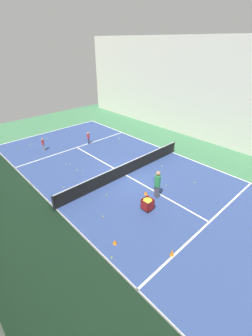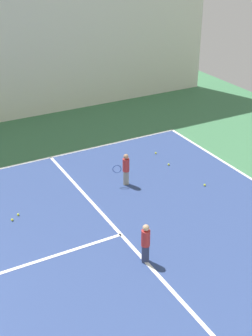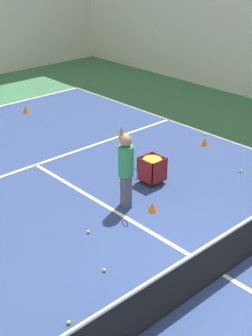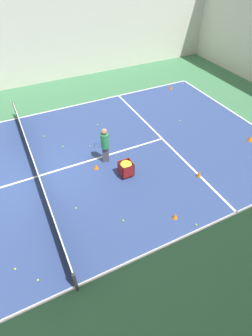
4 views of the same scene
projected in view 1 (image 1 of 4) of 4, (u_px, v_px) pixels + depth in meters
ground_plane at (126, 175)px, 15.71m from camera, size 35.49×35.49×0.00m
court_playing_area at (126, 175)px, 15.71m from camera, size 10.70×23.16×0.00m
line_baseline_near at (49, 132)px, 23.07m from camera, size 10.70×0.10×0.00m
line_sideline_left at (173, 152)px, 18.87m from camera, size 0.10×23.16×0.00m
line_sideline_right at (56, 209)px, 12.55m from camera, size 0.10×23.16×0.00m
line_service_near at (77, 147)px, 19.75m from camera, size 10.70×0.10×0.00m
line_service_far at (209, 222)px, 11.66m from camera, size 10.70×0.10×0.00m
line_centre_service at (126, 175)px, 15.71m from camera, size 0.10×12.74×0.00m
hall_enclosure_left at (208, 92)px, 19.23m from camera, size 0.15×31.79×8.64m
tennis_net at (126, 169)px, 15.46m from camera, size 11.00×0.10×0.96m
player_near_baseline at (43, 144)px, 18.96m from camera, size 0.29×0.56×1.07m
coach_at_net at (157, 183)px, 13.04m from camera, size 0.45×0.72×1.78m
child_midcourt at (88, 137)px, 20.20m from camera, size 0.29×0.29×1.09m
ball_cart at (148, 202)px, 12.28m from camera, size 0.54×0.55×0.72m
training_cone_0 at (146, 193)px, 13.70m from camera, size 0.23×0.23×0.24m
training_cone_3 at (115, 242)px, 10.37m from camera, size 0.21×0.21×0.23m
training_cone_4 at (172, 252)px, 9.78m from camera, size 0.18×0.18×0.35m
tennis_ball_0 at (70, 164)px, 17.01m from camera, size 0.07×0.07×0.07m
tennis_ball_2 at (59, 196)px, 13.57m from camera, size 0.07×0.07×0.07m
tennis_ball_3 at (162, 166)px, 16.78m from camera, size 0.07×0.07×0.07m
tennis_ball_4 at (83, 171)px, 16.13m from camera, size 0.07×0.07×0.07m
tennis_ball_5 at (64, 187)px, 14.33m from camera, size 0.07×0.07×0.07m
tennis_ball_6 at (195, 183)px, 14.82m from camera, size 0.07×0.07×0.07m
tennis_ball_7 at (103, 216)px, 11.98m from camera, size 0.07×0.07×0.07m
tennis_ball_8 at (18, 147)px, 19.70m from camera, size 0.07×0.07×0.07m
tennis_ball_9 at (147, 143)px, 20.50m from camera, size 0.07×0.07×0.07m
tennis_ball_11 at (112, 258)px, 9.72m from camera, size 0.07×0.07×0.07m
tennis_ball_12 at (77, 170)px, 16.25m from camera, size 0.07×0.07×0.07m
tennis_ball_13 at (91, 132)px, 22.90m from camera, size 0.07×0.07×0.07m
tennis_ball_14 at (29, 181)px, 14.98m from camera, size 0.07×0.07×0.07m
tennis_ball_15 at (115, 129)px, 23.67m from camera, size 0.07×0.07×0.07m
tennis_ball_16 at (119, 139)px, 21.41m from camera, size 0.07×0.07×0.07m
tennis_ball_18 at (128, 135)px, 22.21m from camera, size 0.07×0.07×0.07m
tennis_ball_19 at (67, 164)px, 17.05m from camera, size 0.07×0.07×0.07m
tennis_ball_20 at (107, 195)px, 13.65m from camera, size 0.07×0.07×0.07m
tennis_ball_21 at (47, 139)px, 21.40m from camera, size 0.07×0.07×0.07m
tennis_ball_22 at (30, 144)px, 20.22m from camera, size 0.07×0.07×0.07m
tennis_ball_23 at (31, 184)px, 14.63m from camera, size 0.07×0.07×0.07m
tennis_ball_24 at (166, 186)px, 14.52m from camera, size 0.07×0.07×0.07m
tennis_ball_25 at (158, 175)px, 15.62m from camera, size 0.07×0.07×0.07m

